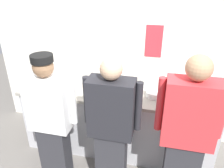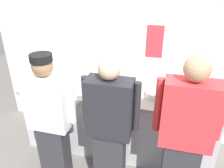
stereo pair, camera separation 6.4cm
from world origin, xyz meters
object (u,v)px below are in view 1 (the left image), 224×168
(mixing_bowl_steel, at_px, (192,97))
(deli_cup, at_px, (169,90))
(ramekin_orange_sauce, at_px, (143,87))
(plate_stack_front, at_px, (155,94))
(squeeze_bottle_secondary, at_px, (110,80))
(chefs_knife, at_px, (185,98))
(ramekin_green_sauce, at_px, (37,86))
(chef_far_right, at_px, (186,135))
(sheet_tray, at_px, (63,84))
(ramekin_red_sauce, at_px, (98,81))
(chef_near_left, at_px, (51,120))
(ramekin_yellow_sauce, at_px, (179,90))
(plate_stack_rear, at_px, (127,94))
(squeeze_bottle_spare, at_px, (49,71))
(chef_center, at_px, (111,127))
(squeeze_bottle_primary, at_px, (212,100))

(mixing_bowl_steel, height_order, deli_cup, mixing_bowl_steel)
(ramekin_orange_sauce, xyz_separation_m, deli_cup, (0.34, -0.06, 0.03))
(plate_stack_front, bearing_deg, squeeze_bottle_secondary, 168.04)
(chefs_knife, bearing_deg, ramekin_orange_sauce, 165.13)
(plate_stack_front, distance_m, ramekin_orange_sauce, 0.24)
(mixing_bowl_steel, relative_size, ramekin_green_sauce, 2.79)
(chef_far_right, distance_m, sheet_tray, 1.75)
(squeeze_bottle_secondary, xyz_separation_m, ramekin_red_sauce, (-0.20, 0.09, -0.07))
(plate_stack_front, relative_size, mixing_bowl_steel, 0.76)
(chef_far_right, relative_size, plate_stack_front, 7.52)
(deli_cup, bearing_deg, sheet_tray, -177.12)
(chef_near_left, distance_m, chefs_knife, 1.61)
(ramekin_yellow_sauce, bearing_deg, plate_stack_rear, -157.06)
(squeeze_bottle_secondary, xyz_separation_m, chefs_knife, (0.97, -0.10, -0.09))
(chef_far_right, bearing_deg, sheet_tray, 156.06)
(squeeze_bottle_secondary, distance_m, squeeze_bottle_spare, 0.98)
(ramekin_orange_sauce, relative_size, chefs_knife, 0.30)
(mixing_bowl_steel, bearing_deg, chef_center, -143.04)
(ramekin_red_sauce, distance_m, ramekin_orange_sauce, 0.64)
(chef_center, relative_size, chef_far_right, 0.95)
(squeeze_bottle_secondary, distance_m, ramekin_green_sauce, 1.00)
(plate_stack_rear, bearing_deg, mixing_bowl_steel, 3.46)
(squeeze_bottle_spare, distance_m, ramekin_red_sauce, 0.77)
(deli_cup, height_order, chefs_knife, deli_cup)
(chef_far_right, relative_size, chefs_knife, 6.28)
(chef_near_left, height_order, chefs_knife, chef_near_left)
(ramekin_red_sauce, relative_size, chefs_knife, 0.40)
(plate_stack_front, distance_m, ramekin_yellow_sauce, 0.36)
(chefs_knife, bearing_deg, mixing_bowl_steel, -40.53)
(chef_center, relative_size, chefs_knife, 5.96)
(plate_stack_front, xyz_separation_m, chefs_knife, (0.37, 0.03, -0.03))
(sheet_tray, distance_m, deli_cup, 1.43)
(plate_stack_rear, bearing_deg, deli_cup, 20.20)
(plate_stack_front, distance_m, deli_cup, 0.20)
(chef_far_right, bearing_deg, chef_center, 179.08)
(chef_far_right, bearing_deg, ramekin_red_sauce, 142.11)
(mixing_bowl_steel, bearing_deg, deli_cup, 151.93)
(chef_far_right, distance_m, chefs_knife, 0.70)
(sheet_tray, bearing_deg, squeeze_bottle_spare, 146.17)
(chef_far_right, distance_m, squeeze_bottle_spare, 2.13)
(chef_near_left, bearing_deg, plate_stack_rear, 39.17)
(plate_stack_front, bearing_deg, squeeze_bottle_primary, -8.55)
(squeeze_bottle_primary, bearing_deg, plate_stack_front, 171.45)
(chef_far_right, height_order, mixing_bowl_steel, chef_far_right)
(squeeze_bottle_spare, xyz_separation_m, deli_cup, (1.74, -0.14, -0.03))
(ramekin_orange_sauce, bearing_deg, ramekin_yellow_sauce, 3.09)
(plate_stack_front, height_order, squeeze_bottle_primary, squeeze_bottle_primary)
(squeeze_bottle_secondary, relative_size, ramekin_green_sauce, 1.90)
(plate_stack_front, xyz_separation_m, ramekin_orange_sauce, (-0.17, 0.17, -0.01))
(mixing_bowl_steel, distance_m, deli_cup, 0.30)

